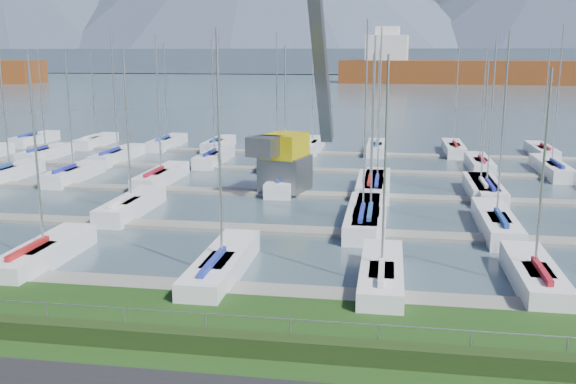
# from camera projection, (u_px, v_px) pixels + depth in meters

# --- Properties ---
(water) EXTENTS (800.00, 540.00, 0.20)m
(water) POSITION_uv_depth(u_px,v_px,m) (380.00, 78.00, 273.38)
(water) COLOR #435762
(hedge) EXTENTS (80.00, 0.70, 0.70)m
(hedge) POSITION_uv_depth(u_px,v_px,m) (231.00, 343.00, 21.99)
(hedge) COLOR #203212
(hedge) RESTS_ON grass
(fence) EXTENTS (80.00, 0.04, 0.04)m
(fence) POSITION_uv_depth(u_px,v_px,m) (233.00, 315.00, 22.19)
(fence) COLOR #93969B
(fence) RESTS_ON grass
(foothill) EXTENTS (900.00, 80.00, 12.00)m
(foothill) POSITION_uv_depth(u_px,v_px,m) (383.00, 61.00, 339.55)
(foothill) COLOR #455365
(foothill) RESTS_ON water
(docks) EXTENTS (90.00, 41.60, 0.25)m
(docks) POSITION_uv_depth(u_px,v_px,m) (318.00, 195.00, 47.58)
(docks) COLOR slate
(docks) RESTS_ON water
(crane) EXTENTS (5.20, 13.45, 22.35)m
(crane) POSITION_uv_depth(u_px,v_px,m) (294.00, 117.00, 48.63)
(crane) COLOR #53565A
(crane) RESTS_ON water
(cargo_ship_mid) EXTENTS (106.00, 25.20, 21.50)m
(cargo_ship_mid) POSITION_uv_depth(u_px,v_px,m) (482.00, 72.00, 218.41)
(cargo_ship_mid) COLOR brown
(cargo_ship_mid) RESTS_ON water
(sailboat_fleet) EXTENTS (75.67, 49.83, 13.12)m
(sailboat_fleet) POSITION_uv_depth(u_px,v_px,m) (305.00, 115.00, 49.02)
(sailboat_fleet) COLOR silver
(sailboat_fleet) RESTS_ON water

